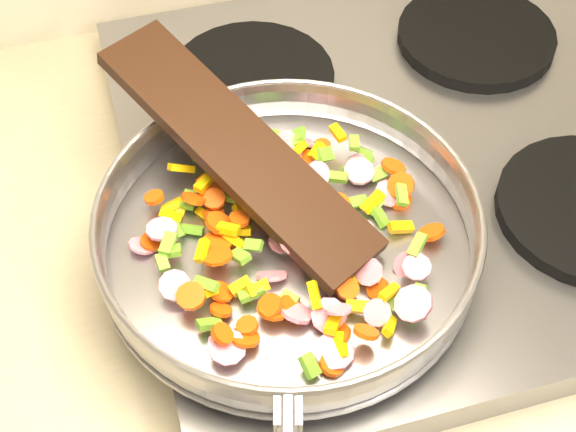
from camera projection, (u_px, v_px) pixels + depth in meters
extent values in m
cube|color=#939399|center=(407.00, 157.00, 0.88)|extent=(0.60, 0.60, 0.04)
cylinder|color=black|center=(324.00, 271.00, 0.75)|extent=(0.19, 0.19, 0.02)
cylinder|color=black|center=(252.00, 78.00, 0.92)|extent=(0.19, 0.19, 0.02)
cylinder|color=black|center=(476.00, 36.00, 0.97)|extent=(0.19, 0.19, 0.02)
cylinder|color=#9E9EA5|center=(288.00, 245.00, 0.76)|extent=(0.35, 0.35, 0.01)
torus|color=#9E9EA5|center=(288.00, 228.00, 0.74)|extent=(0.39, 0.39, 0.05)
torus|color=#9E9EA5|center=(288.00, 213.00, 0.72)|extent=(0.36, 0.36, 0.01)
cube|color=#9E9EA5|center=(288.00, 411.00, 0.61)|extent=(0.03, 0.03, 0.02)
cube|color=#64A82B|center=(171.00, 251.00, 0.73)|extent=(0.02, 0.02, 0.01)
cylinder|color=#DA480A|center=(432.00, 232.00, 0.75)|extent=(0.03, 0.03, 0.02)
cylinder|color=#C0124A|center=(334.00, 351.00, 0.68)|extent=(0.04, 0.04, 0.01)
cylinder|color=#DA480A|center=(241.00, 144.00, 0.82)|extent=(0.03, 0.03, 0.03)
cylinder|color=#C0124A|center=(287.00, 190.00, 0.77)|extent=(0.03, 0.03, 0.01)
cube|color=#64A82B|center=(203.00, 153.00, 0.81)|extent=(0.03, 0.02, 0.02)
cylinder|color=#DA480A|center=(322.00, 146.00, 0.83)|extent=(0.03, 0.03, 0.01)
cylinder|color=#DA480A|center=(221.00, 292.00, 0.71)|extent=(0.03, 0.03, 0.02)
cylinder|color=#C0124A|center=(142.00, 246.00, 0.75)|extent=(0.03, 0.03, 0.02)
cube|color=#64A82B|center=(168.00, 244.00, 0.73)|extent=(0.02, 0.03, 0.01)
cube|color=#E9B506|center=(228.00, 229.00, 0.74)|extent=(0.02, 0.02, 0.01)
cube|color=#64A82B|center=(351.00, 168.00, 0.81)|extent=(0.02, 0.02, 0.02)
cube|color=#64A82B|center=(322.00, 262.00, 0.73)|extent=(0.03, 0.03, 0.01)
cylinder|color=#C0124A|center=(282.00, 240.00, 0.75)|extent=(0.03, 0.03, 0.02)
cube|color=#E9B506|center=(172.00, 205.00, 0.77)|extent=(0.02, 0.02, 0.01)
cube|color=#E9B506|center=(205.00, 215.00, 0.77)|extent=(0.02, 0.02, 0.01)
cube|color=#64A82B|center=(337.00, 177.00, 0.79)|extent=(0.02, 0.02, 0.01)
cube|color=#64A82B|center=(380.00, 217.00, 0.77)|extent=(0.02, 0.03, 0.02)
cube|color=#64A82B|center=(417.00, 245.00, 0.73)|extent=(0.02, 0.02, 0.01)
cylinder|color=#C0124A|center=(291.00, 145.00, 0.81)|extent=(0.04, 0.05, 0.03)
cylinder|color=#DA480A|center=(242.00, 191.00, 0.80)|extent=(0.02, 0.02, 0.02)
cylinder|color=#DA480A|center=(340.00, 203.00, 0.78)|extent=(0.03, 0.03, 0.01)
cube|color=#64A82B|center=(393.00, 300.00, 0.70)|extent=(0.01, 0.02, 0.01)
cube|color=#64A82B|center=(273.00, 138.00, 0.83)|extent=(0.01, 0.02, 0.01)
cylinder|color=#DA480A|center=(219.00, 223.00, 0.75)|extent=(0.04, 0.04, 0.02)
cube|color=#64A82B|center=(379.00, 174.00, 0.80)|extent=(0.02, 0.02, 0.02)
cylinder|color=#C0124A|center=(361.00, 231.00, 0.75)|extent=(0.03, 0.03, 0.01)
cube|color=#E9B506|center=(317.00, 151.00, 0.80)|extent=(0.02, 0.02, 0.02)
cylinder|color=#DA480A|center=(401.00, 185.00, 0.78)|extent=(0.03, 0.03, 0.03)
cube|color=#E9B506|center=(225.00, 147.00, 0.81)|extent=(0.02, 0.02, 0.01)
cylinder|color=#DA480A|center=(217.00, 243.00, 0.74)|extent=(0.03, 0.03, 0.01)
cylinder|color=#DA480A|center=(222.00, 334.00, 0.67)|extent=(0.03, 0.03, 0.02)
cylinder|color=#C0124A|center=(413.00, 304.00, 0.69)|extent=(0.04, 0.05, 0.02)
cylinder|color=#DA480A|center=(209.00, 187.00, 0.78)|extent=(0.04, 0.04, 0.02)
cube|color=#E9B506|center=(181.00, 168.00, 0.79)|extent=(0.03, 0.01, 0.02)
cube|color=#64A82B|center=(310.00, 366.00, 0.66)|extent=(0.02, 0.02, 0.02)
cube|color=#E9B506|center=(312.00, 254.00, 0.74)|extent=(0.02, 0.02, 0.01)
cube|color=#64A82B|center=(325.00, 154.00, 0.80)|extent=(0.02, 0.02, 0.02)
cylinder|color=#DA480A|center=(220.00, 157.00, 0.81)|extent=(0.02, 0.03, 0.01)
cube|color=#E9B506|center=(322.00, 260.00, 0.74)|extent=(0.03, 0.02, 0.01)
cube|color=#64A82B|center=(240.00, 256.00, 0.73)|extent=(0.02, 0.02, 0.01)
cube|color=#E9B506|center=(389.00, 326.00, 0.69)|extent=(0.02, 0.02, 0.02)
cube|color=#E9B506|center=(171.00, 215.00, 0.77)|extent=(0.02, 0.02, 0.02)
cylinder|color=#C0124A|center=(329.00, 316.00, 0.69)|extent=(0.04, 0.04, 0.02)
cube|color=#64A82B|center=(173.00, 233.00, 0.75)|extent=(0.02, 0.02, 0.02)
cube|color=#E9B506|center=(389.00, 292.00, 0.69)|extent=(0.02, 0.02, 0.01)
cube|color=#64A82B|center=(290.00, 297.00, 0.71)|extent=(0.02, 0.02, 0.01)
cube|color=#64A82B|center=(230.00, 197.00, 0.78)|extent=(0.02, 0.02, 0.01)
cube|color=#64A82B|center=(367.00, 163.00, 0.81)|extent=(0.02, 0.02, 0.01)
cube|color=#64A82B|center=(298.00, 135.00, 0.82)|extent=(0.02, 0.02, 0.01)
cylinder|color=#C0124A|center=(323.00, 224.00, 0.76)|extent=(0.04, 0.04, 0.02)
cube|color=#64A82B|center=(375.00, 206.00, 0.78)|extent=(0.02, 0.02, 0.02)
cylinder|color=#C0124A|center=(263.00, 204.00, 0.77)|extent=(0.03, 0.03, 0.02)
cube|color=#64A82B|center=(162.00, 263.00, 0.72)|extent=(0.01, 0.02, 0.01)
cylinder|color=#DA480A|center=(347.00, 289.00, 0.71)|extent=(0.03, 0.03, 0.01)
cylinder|color=#DA480A|center=(239.00, 219.00, 0.75)|extent=(0.02, 0.02, 0.01)
cylinder|color=#C0124A|center=(288.00, 186.00, 0.78)|extent=(0.03, 0.03, 0.01)
cylinder|color=#DA480A|center=(393.00, 166.00, 0.80)|extent=(0.03, 0.03, 0.02)
cylinder|color=#DA480A|center=(322.00, 233.00, 0.76)|extent=(0.03, 0.03, 0.02)
cylinder|color=#DA480A|center=(214.00, 199.00, 0.77)|extent=(0.03, 0.03, 0.01)
cylinder|color=#DA480A|center=(273.00, 310.00, 0.70)|extent=(0.04, 0.04, 0.01)
cylinder|color=#C0124A|center=(314.00, 196.00, 0.77)|extent=(0.05, 0.04, 0.03)
cube|color=#E9B506|center=(240.00, 215.00, 0.77)|extent=(0.01, 0.02, 0.01)
cylinder|color=#C0124A|center=(338.00, 309.00, 0.69)|extent=(0.03, 0.03, 0.02)
cylinder|color=#DA480A|center=(292.00, 308.00, 0.70)|extent=(0.03, 0.04, 0.03)
cylinder|color=#C0124A|center=(296.00, 312.00, 0.70)|extent=(0.03, 0.04, 0.03)
cylinder|color=#C0124A|center=(311.00, 213.00, 0.77)|extent=(0.03, 0.03, 0.01)
cylinder|color=#DA480A|center=(378.00, 288.00, 0.72)|extent=(0.03, 0.03, 0.02)
cylinder|color=#DA480A|center=(244.00, 338.00, 0.68)|extent=(0.04, 0.04, 0.02)
cylinder|color=#DA480A|center=(151.00, 242.00, 0.75)|extent=(0.02, 0.02, 0.01)
cylinder|color=#C0124A|center=(162.00, 229.00, 0.74)|extent=(0.04, 0.04, 0.01)
cube|color=#E9B506|center=(338.00, 133.00, 0.81)|extent=(0.01, 0.02, 0.01)
cube|color=#E9B506|center=(175.00, 210.00, 0.78)|extent=(0.02, 0.02, 0.01)
cylinder|color=#DA480A|center=(366.00, 332.00, 0.67)|extent=(0.02, 0.03, 0.02)
cube|color=#E9B506|center=(315.00, 296.00, 0.69)|extent=(0.01, 0.03, 0.02)
cube|color=#64A82B|center=(417.00, 296.00, 0.69)|extent=(0.02, 0.02, 0.02)
cube|color=#64A82B|center=(276.00, 140.00, 0.83)|extent=(0.02, 0.03, 0.01)
cylinder|color=#C0124A|center=(356.00, 165.00, 0.81)|extent=(0.03, 0.03, 0.02)
cylinder|color=#C0124A|center=(175.00, 285.00, 0.71)|extent=(0.03, 0.03, 0.02)
cube|color=#E9B506|center=(205.00, 182.00, 0.77)|extent=(0.03, 0.02, 0.01)
cube|color=#64A82B|center=(291.00, 144.00, 0.82)|extent=(0.02, 0.02, 0.01)
cylinder|color=#C0124A|center=(302.00, 141.00, 0.83)|extent=(0.04, 0.03, 0.02)
cylinder|color=#C0124A|center=(388.00, 193.00, 0.78)|extent=(0.04, 0.04, 0.02)
cylinder|color=#DA480A|center=(217.00, 256.00, 0.72)|extent=(0.04, 0.04, 0.02)
cylinder|color=#C0124A|center=(377.00, 312.00, 0.69)|extent=(0.04, 0.03, 0.03)
cylinder|color=#DA480A|center=(399.00, 200.00, 0.79)|extent=(0.03, 0.03, 0.01)
cylinder|color=#DA480A|center=(191.00, 296.00, 0.69)|extent=(0.03, 0.03, 0.01)
cube|color=#E9B506|center=(256.00, 172.00, 0.79)|extent=(0.02, 0.01, 0.01)
cube|color=#E9B506|center=(401.00, 227.00, 0.76)|extent=(0.03, 0.01, 0.01)
cylinder|color=#C0124A|center=(369.00, 272.00, 0.72)|extent=(0.03, 0.04, 0.02)
cylinder|color=#C0124A|center=(298.00, 186.00, 0.79)|extent=(0.04, 0.04, 0.02)
cube|color=#64A82B|center=(192.00, 229.00, 0.76)|extent=(0.03, 0.02, 0.01)
cube|color=#E9B506|center=(240.00, 231.00, 0.76)|extent=(0.02, 0.01, 0.01)
cylinder|color=#DA480A|center=(302.00, 159.00, 0.81)|extent=(0.04, 0.04, 0.01)
cube|color=#64A82B|center=(253.00, 245.00, 0.73)|extent=(0.02, 0.02, 0.01)
cube|color=#64A82B|center=(402.00, 195.00, 0.77)|extent=(0.02, 0.03, 0.01)
cylinder|color=#DA480A|center=(164.00, 230.00, 0.75)|extent=(0.03, 0.03, 0.02)
cube|color=#64A82B|center=(343.00, 265.00, 0.72)|extent=(0.02, 0.03, 0.01)
cylinder|color=#C0124A|center=(417.00, 267.00, 0.72)|extent=(0.03, 0.03, 0.01)
cylinder|color=#DA480A|center=(205.00, 153.00, 0.81)|extent=(0.03, 0.03, 0.02)
cube|color=#E9B506|center=(241.00, 286.00, 0.71)|extent=(0.02, 0.01, 0.01)
cylinder|color=#C0124A|center=(317.00, 174.00, 0.78)|extent=(0.04, 0.03, 0.03)
cube|color=#E9B506|center=(333.00, 324.00, 0.69)|extent=(0.02, 0.03, 0.01)
cube|color=#64A82B|center=(209.00, 324.00, 0.69)|extent=(0.02, 0.02, 0.02)
cube|color=#E9B506|center=(218.00, 163.00, 0.79)|extent=(0.02, 0.02, 0.01)
cube|color=#64A82B|center=(296.00, 229.00, 0.75)|extent=(0.02, 0.02, 0.02)
cube|color=#E9B506|center=(247.00, 203.00, 0.77)|extent=(0.01, 0.03, 0.02)
cylinder|color=#DA480A|center=(332.00, 365.00, 0.67)|extent=(0.03, 0.03, 0.02)
cylinder|color=#DA480A|center=(270.00, 306.00, 0.69)|extent=(0.03, 0.03, 0.02)
cube|color=#E9B506|center=(207.00, 292.00, 0.70)|extent=(0.02, 0.02, 0.02)
cylinder|color=#DA480A|center=(336.00, 336.00, 0.69)|extent=(0.03, 0.04, 0.03)
cylinder|color=#C0124A|center=(227.00, 347.00, 0.67)|extent=(0.04, 0.04, 0.01)
cylinder|color=#DA480A|center=(154.00, 197.00, 0.77)|extent=(0.03, 0.03, 0.01)
cylinder|color=#C0124A|center=(291.00, 245.00, 0.73)|extent=(0.03, 0.03, 0.02)
cylinder|color=#C0124A|center=(289.00, 212.00, 0.77)|extent=(0.04, 0.03, 0.02)
cube|color=#64A82B|center=(206.00, 284.00, 0.70)|extent=(0.02, 0.02, 0.02)
cylinder|color=#C0124A|center=(359.00, 171.00, 0.80)|extent=(0.04, 0.04, 0.01)
cube|color=#64A82B|center=(361.00, 150.00, 0.82)|extent=(0.02, 0.02, 0.02)
cylinder|color=#C0124A|center=(408.00, 266.00, 0.73)|extent=(0.03, 0.03, 0.03)
cylinder|color=#DA480A|center=(355.00, 248.00, 0.74)|extent=(0.03, 0.03, 0.01)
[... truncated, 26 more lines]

